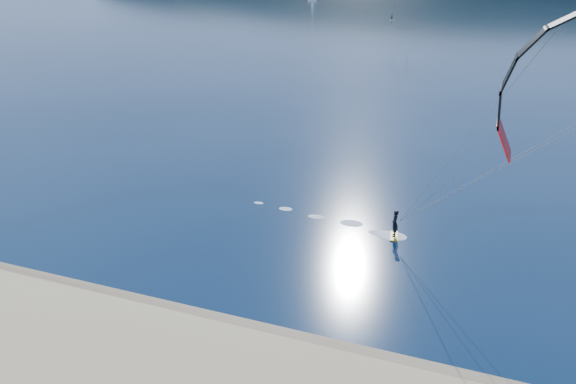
% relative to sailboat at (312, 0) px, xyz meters
% --- Properties ---
extents(wet_sand, '(220.00, 2.50, 0.10)m').
position_rel_sailboat_xyz_m(wet_sand, '(129.98, -390.84, -0.69)').
color(wet_sand, '#83694C').
rests_on(wet_sand, ground).
extents(sailboat, '(7.17, 4.46, 9.98)m').
position_rel_sailboat_xyz_m(sailboat, '(0.00, 0.00, 0.00)').
color(sailboat, white).
rests_on(sailboat, ground).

